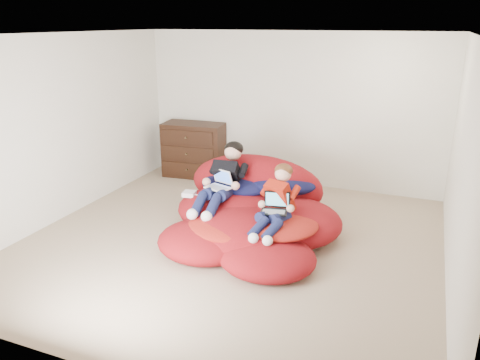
# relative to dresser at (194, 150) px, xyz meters

# --- Properties ---
(room_shell) EXTENTS (5.10, 5.10, 2.77)m
(room_shell) POSITION_rel_dresser_xyz_m (1.64, -2.22, -0.26)
(room_shell) COLOR tan
(room_shell) RESTS_ON ground
(dresser) EXTENTS (1.10, 0.64, 0.95)m
(dresser) POSITION_rel_dresser_xyz_m (0.00, 0.00, 0.00)
(dresser) COLOR black
(dresser) RESTS_ON ground
(beanbag_pile) EXTENTS (2.35, 2.47, 0.91)m
(beanbag_pile) POSITION_rel_dresser_xyz_m (1.77, -1.82, -0.21)
(beanbag_pile) COLOR maroon
(beanbag_pile) RESTS_ON ground
(cream_pillow) EXTENTS (0.41, 0.26, 0.26)m
(cream_pillow) POSITION_rel_dresser_xyz_m (1.27, -1.02, 0.14)
(cream_pillow) COLOR #F0E5D0
(cream_pillow) RESTS_ON beanbag_pile
(older_boy) EXTENTS (0.38, 1.29, 0.73)m
(older_boy) POSITION_rel_dresser_xyz_m (1.34, -1.74, 0.21)
(older_boy) COLOR black
(older_boy) RESTS_ON beanbag_pile
(younger_boy) EXTENTS (0.39, 0.99, 0.70)m
(younger_boy) POSITION_rel_dresser_xyz_m (2.21, -2.14, 0.15)
(younger_boy) COLOR red
(younger_boy) RESTS_ON beanbag_pile
(laptop_white) EXTENTS (0.36, 0.38, 0.22)m
(laptop_white) POSITION_rel_dresser_xyz_m (1.34, -1.86, 0.16)
(laptop_white) COLOR white
(laptop_white) RESTS_ON older_boy
(laptop_black) EXTENTS (0.34, 0.31, 0.23)m
(laptop_black) POSITION_rel_dresser_xyz_m (2.21, -2.20, 0.08)
(laptop_black) COLOR black
(laptop_black) RESTS_ON younger_boy
(power_adapter) EXTENTS (0.18, 0.18, 0.06)m
(power_adapter) POSITION_rel_dresser_xyz_m (0.89, -1.87, -0.06)
(power_adapter) COLOR white
(power_adapter) RESTS_ON beanbag_pile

